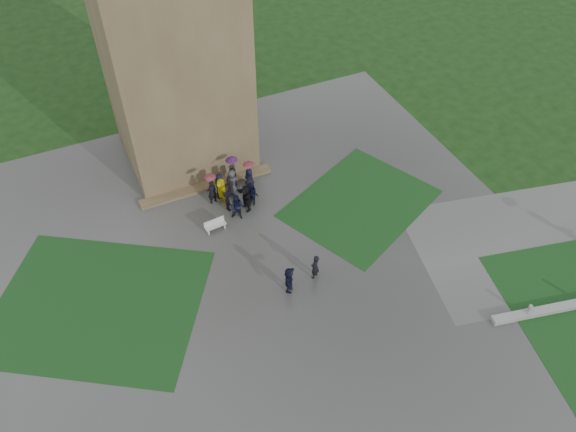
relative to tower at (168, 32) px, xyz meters
name	(u,v)px	position (x,y,z in m)	size (l,w,h in m)	color
ground	(270,306)	(0.00, -15.00, -9.00)	(120.00, 120.00, 0.00)	black
plaza	(256,280)	(0.00, -13.00, -8.99)	(34.00, 34.00, 0.02)	#383836
lawn_inset_left	(98,305)	(-8.50, -11.00, -8.97)	(11.00, 9.00, 0.01)	#123514
lawn_inset_right	(360,203)	(8.50, -10.00, -8.97)	(9.00, 7.00, 0.01)	#123514
tower	(168,32)	(0.00, 0.00, 0.00)	(8.00, 8.00, 18.00)	brown
tower_plinth	(207,186)	(0.00, -4.40, -8.87)	(9.00, 0.80, 0.22)	brown
bench	(215,225)	(-0.77, -8.31, -8.58)	(1.36, 0.54, 0.77)	beige
visitor_cluster	(234,189)	(1.25, -6.40, -7.95)	(3.44, 3.85, 2.43)	black
pedestrian_mid	(289,280)	(1.42, -14.39, -8.13)	(1.58, 0.57, 1.70)	black
pedestrian_near	(315,267)	(3.13, -14.17, -8.12)	(0.63, 0.41, 1.72)	black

